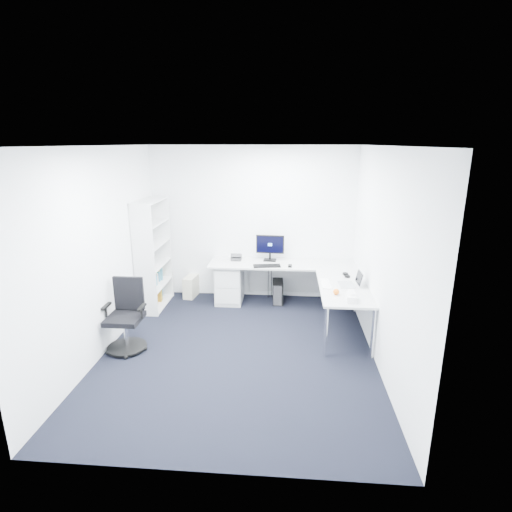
# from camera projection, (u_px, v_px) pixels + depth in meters

# --- Properties ---
(ground) EXTENTS (4.20, 4.20, 0.00)m
(ground) POSITION_uv_depth(u_px,v_px,m) (239.00, 351.00, 5.45)
(ground) COLOR black
(ceiling) EXTENTS (4.20, 4.20, 0.00)m
(ceiling) POSITION_uv_depth(u_px,v_px,m) (236.00, 146.00, 4.71)
(ceiling) COLOR white
(wall_back) EXTENTS (3.60, 0.02, 2.70)m
(wall_back) POSITION_uv_depth(u_px,v_px,m) (252.00, 223.00, 7.09)
(wall_back) COLOR white
(wall_back) RESTS_ON ground
(wall_front) EXTENTS (3.60, 0.02, 2.70)m
(wall_front) POSITION_uv_depth(u_px,v_px,m) (204.00, 330.00, 3.06)
(wall_front) COLOR white
(wall_front) RESTS_ON ground
(wall_left) EXTENTS (0.02, 4.20, 2.70)m
(wall_left) POSITION_uv_depth(u_px,v_px,m) (101.00, 253.00, 5.22)
(wall_left) COLOR white
(wall_left) RESTS_ON ground
(wall_right) EXTENTS (0.02, 4.20, 2.70)m
(wall_right) POSITION_uv_depth(u_px,v_px,m) (382.00, 259.00, 4.94)
(wall_right) COLOR white
(wall_right) RESTS_ON ground
(l_desk) EXTENTS (2.52, 1.41, 0.74)m
(l_desk) POSITION_uv_depth(u_px,v_px,m) (282.00, 290.00, 6.64)
(l_desk) COLOR #B4B7B7
(l_desk) RESTS_ON ground
(drawer_pedestal) EXTENTS (0.45, 0.56, 0.69)m
(drawer_pedestal) POSITION_uv_depth(u_px,v_px,m) (230.00, 283.00, 7.04)
(drawer_pedestal) COLOR #B4B7B7
(drawer_pedestal) RESTS_ON ground
(bookshelf) EXTENTS (0.36, 0.92, 1.85)m
(bookshelf) POSITION_uv_depth(u_px,v_px,m) (153.00, 254.00, 6.71)
(bookshelf) COLOR silver
(bookshelf) RESTS_ON ground
(task_chair) EXTENTS (0.55, 0.55, 0.98)m
(task_chair) POSITION_uv_depth(u_px,v_px,m) (124.00, 317.00, 5.34)
(task_chair) COLOR black
(task_chair) RESTS_ON ground
(black_pc_tower) EXTENTS (0.20, 0.41, 0.39)m
(black_pc_tower) POSITION_uv_depth(u_px,v_px,m) (278.00, 292.00, 7.05)
(black_pc_tower) COLOR black
(black_pc_tower) RESTS_ON ground
(beige_pc_tower) EXTENTS (0.23, 0.42, 0.38)m
(beige_pc_tower) POSITION_uv_depth(u_px,v_px,m) (191.00, 286.00, 7.33)
(beige_pc_tower) COLOR beige
(beige_pc_tower) RESTS_ON ground
(power_strip) EXTENTS (0.38, 0.07, 0.04)m
(power_strip) POSITION_uv_depth(u_px,v_px,m) (308.00, 294.00, 7.40)
(power_strip) COLOR white
(power_strip) RESTS_ON ground
(monitor) EXTENTS (0.50, 0.19, 0.47)m
(monitor) POSITION_uv_depth(u_px,v_px,m) (270.00, 248.00, 6.95)
(monitor) COLOR black
(monitor) RESTS_ON l_desk
(black_keyboard) EXTENTS (0.47, 0.23, 0.02)m
(black_keyboard) POSITION_uv_depth(u_px,v_px,m) (267.00, 266.00, 6.68)
(black_keyboard) COLOR black
(black_keyboard) RESTS_ON l_desk
(mouse) EXTENTS (0.07, 0.11, 0.03)m
(mouse) POSITION_uv_depth(u_px,v_px,m) (290.00, 266.00, 6.66)
(mouse) COLOR black
(mouse) RESTS_ON l_desk
(desk_phone) EXTENTS (0.18, 0.18, 0.13)m
(desk_phone) POSITION_uv_depth(u_px,v_px,m) (236.00, 257.00, 7.04)
(desk_phone) COLOR #2E2E31
(desk_phone) RESTS_ON l_desk
(laptop) EXTENTS (0.33, 0.32, 0.22)m
(laptop) POSITION_uv_depth(u_px,v_px,m) (347.00, 278.00, 5.78)
(laptop) COLOR #BBBCC2
(laptop) RESTS_ON l_desk
(white_keyboard) EXTENTS (0.14, 0.45, 0.01)m
(white_keyboard) POSITION_uv_depth(u_px,v_px,m) (326.00, 284.00, 5.85)
(white_keyboard) COLOR white
(white_keyboard) RESTS_ON l_desk
(headphones) EXTENTS (0.15, 0.21, 0.05)m
(headphones) POSITION_uv_depth(u_px,v_px,m) (346.00, 274.00, 6.20)
(headphones) COLOR black
(headphones) RESTS_ON l_desk
(orange_fruit) EXTENTS (0.08, 0.08, 0.08)m
(orange_fruit) POSITION_uv_depth(u_px,v_px,m) (336.00, 292.00, 5.43)
(orange_fruit) COLOR orange
(orange_fruit) RESTS_ON l_desk
(tissue_box) EXTENTS (0.14, 0.24, 0.08)m
(tissue_box) POSITION_uv_depth(u_px,v_px,m) (351.00, 298.00, 5.24)
(tissue_box) COLOR white
(tissue_box) RESTS_ON l_desk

